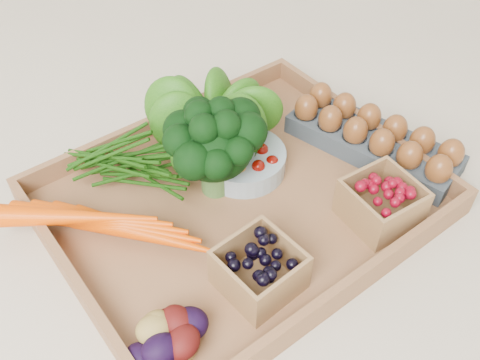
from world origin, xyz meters
TOP-DOWN VIEW (x-y plane):
  - ground at (0.00, 0.00)m, footprint 4.00×4.00m
  - tray at (0.00, 0.00)m, footprint 0.55×0.45m
  - carrots at (-0.19, 0.06)m, footprint 0.23×0.17m
  - lettuce at (0.04, 0.13)m, footprint 0.14×0.14m
  - broccoli at (-0.01, 0.04)m, footprint 0.15×0.15m
  - cherry_bowl at (0.05, 0.05)m, footprint 0.14×0.14m
  - egg_carton at (0.24, -0.04)m, footprint 0.17×0.30m
  - potatoes at (-0.22, -0.14)m, footprint 0.12×0.12m
  - punnet_blackberry at (-0.07, -0.14)m, footprint 0.10×0.10m
  - punnet_raspberry at (0.14, -0.15)m, footprint 0.11×0.11m

SIDE VIEW (x-z plane):
  - ground at x=0.00m, z-range 0.00..0.00m
  - tray at x=0.00m, z-range 0.00..0.01m
  - egg_carton at x=0.24m, z-range 0.01..0.05m
  - cherry_bowl at x=0.05m, z-range 0.01..0.05m
  - carrots at x=-0.19m, z-range 0.01..0.07m
  - punnet_blackberry at x=-0.07m, z-range 0.01..0.08m
  - punnet_raspberry at x=0.14m, z-range 0.01..0.08m
  - potatoes at x=-0.22m, z-range 0.01..0.09m
  - broccoli at x=-0.01m, z-range 0.01..0.13m
  - lettuce at x=0.04m, z-range 0.02..0.16m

